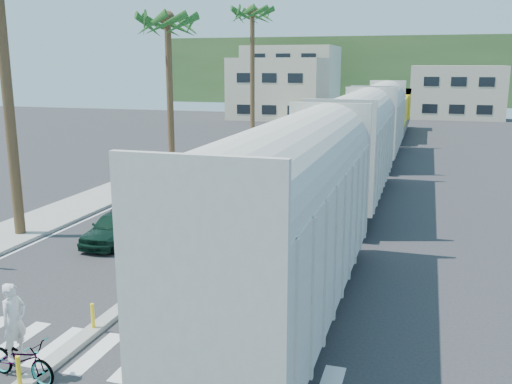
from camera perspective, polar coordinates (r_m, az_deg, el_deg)
ground at (r=17.57m, az=-14.13°, el=-12.06°), size 140.00×140.00×0.00m
sidewalk at (r=42.75m, az=-6.92°, el=2.96°), size 3.00×90.00×0.15m
rails at (r=42.35m, az=11.80°, el=2.63°), size 1.56×100.00×0.06m
median at (r=35.33m, az=2.51°, el=1.00°), size 0.45×60.00×0.85m
crosswalk at (r=16.07m, az=-17.87°, el=-14.73°), size 14.00×2.20×0.01m
lane_markings at (r=40.67m, az=1.32°, el=2.45°), size 9.42×90.00×0.01m
freight_train at (r=35.78m, az=11.10°, el=5.50°), size 3.00×60.94×5.85m
palm_trees at (r=40.04m, az=-8.17°, el=17.69°), size 3.50×37.20×13.75m
buildings at (r=86.58m, az=6.94°, el=10.71°), size 38.00×27.00×10.00m
hillside at (r=113.91m, az=12.73°, el=11.78°), size 80.00×20.00×12.00m
car_lead at (r=24.25m, az=-13.90°, el=-3.43°), size 1.82×3.99×1.32m
car_second at (r=27.76m, az=-10.26°, el=-0.98°), size 2.49×4.99×1.55m
car_third at (r=31.84m, az=-4.90°, el=0.83°), size 3.00×5.35×1.44m
car_rear at (r=38.31m, az=-1.76°, el=2.73°), size 2.18×4.48×1.23m
cyclist at (r=14.78m, az=-22.56°, el=-14.37°), size 1.34×2.23×2.38m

